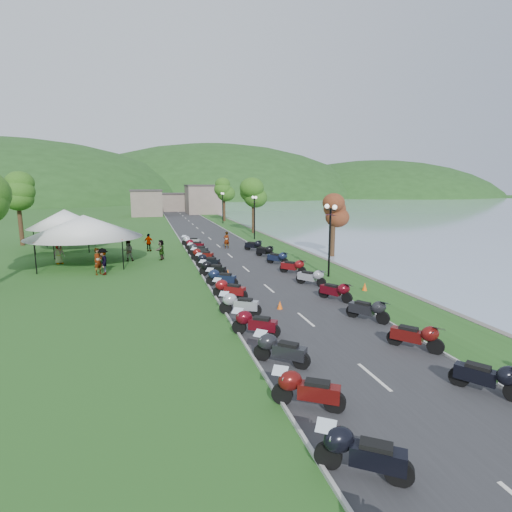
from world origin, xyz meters
TOP-DOWN VIEW (x-y plane):
  - ground at (0.00, 0.00)m, footprint 400.00×400.00m
  - road at (0.00, 40.00)m, footprint 7.00×120.00m
  - hills_backdrop at (0.00, 200.00)m, footprint 360.00×120.00m
  - far_building at (-2.00, 85.00)m, footprint 18.00×16.00m
  - moto_row_left at (-2.79, 15.81)m, footprint 2.60×39.87m
  - moto_row_right at (2.79, 14.30)m, footprint 2.60×33.64m
  - vendor_tent_main at (-12.01, 27.36)m, footprint 5.99×5.99m
  - vendor_tent_side at (-14.87, 35.48)m, footprint 4.61×4.61m
  - tree_lakeside at (8.87, 25.40)m, footprint 2.27×2.27m
  - pedestrian_a at (-10.65, 23.00)m, footprint 0.85×0.87m
  - pedestrian_b at (-8.76, 27.83)m, footprint 0.86×0.48m
  - pedestrian_c at (-10.29, 22.85)m, footprint 0.70×1.31m
  - traffic_cone_near at (-0.67, 11.89)m, footprint 0.29×0.29m

SIDE VIEW (x-z plane):
  - ground at x=0.00m, z-range 0.00..0.00m
  - hills_backdrop at x=0.00m, z-range -38.00..38.00m
  - pedestrian_a at x=-10.65m, z-range -0.97..0.97m
  - pedestrian_b at x=-8.76m, z-range -0.88..0.88m
  - pedestrian_c at x=-10.29m, z-range -0.97..0.97m
  - road at x=0.00m, z-range 0.00..0.02m
  - traffic_cone_near at x=-0.67m, z-range 0.00..0.46m
  - moto_row_left at x=-2.79m, z-range 0.00..1.10m
  - moto_row_right at x=2.79m, z-range 0.00..1.10m
  - vendor_tent_main at x=-12.01m, z-range 0.00..4.00m
  - vendor_tent_side at x=-14.87m, z-range 0.00..4.00m
  - far_building at x=-2.00m, z-range 0.00..5.00m
  - tree_lakeside at x=8.87m, z-range 0.00..6.29m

